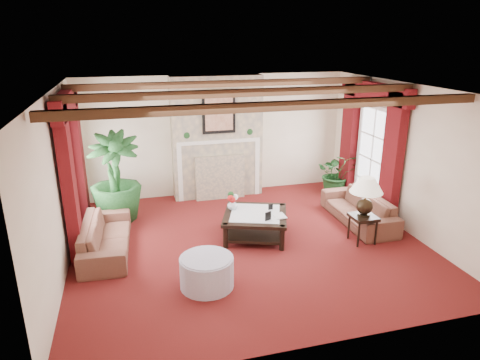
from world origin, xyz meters
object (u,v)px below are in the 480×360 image
object	(u,v)px
sofa_left	(105,231)
ottoman	(207,272)
coffee_table	(255,225)
potted_palm	(117,196)
sofa_right	(359,204)
side_table	(362,229)

from	to	relation	value
sofa_left	ottoman	distance (m)	2.08
sofa_left	coffee_table	distance (m)	2.61
sofa_left	potted_palm	world-z (taller)	potted_palm
sofa_right	potted_palm	bearing A→B (deg)	-105.58
sofa_left	ottoman	xyz separation A→B (m)	(1.44, -1.49, -0.14)
potted_palm	sofa_right	bearing A→B (deg)	-16.28
sofa_right	potted_palm	size ratio (longest dim) A/B	1.06
sofa_right	ottoman	world-z (taller)	sofa_right
sofa_right	side_table	xyz separation A→B (m)	(-0.38, -0.79, -0.12)
sofa_left	side_table	bearing A→B (deg)	-97.21
sofa_right	coffee_table	xyz separation A→B (m)	(-2.16, -0.11, -0.14)
sofa_left	coffee_table	world-z (taller)	sofa_left
sofa_left	potted_palm	distance (m)	1.35
sofa_left	side_table	size ratio (longest dim) A/B	3.83
coffee_table	side_table	size ratio (longest dim) A/B	2.22
sofa_right	potted_palm	world-z (taller)	potted_palm
coffee_table	ottoman	world-z (taller)	ottoman
potted_palm	coffee_table	xyz separation A→B (m)	(2.41, -1.44, -0.27)
side_table	coffee_table	bearing A→B (deg)	159.00
sofa_right	side_table	size ratio (longest dim) A/B	3.81
coffee_table	side_table	world-z (taller)	side_table
sofa_left	ottoman	bearing A→B (deg)	-132.93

